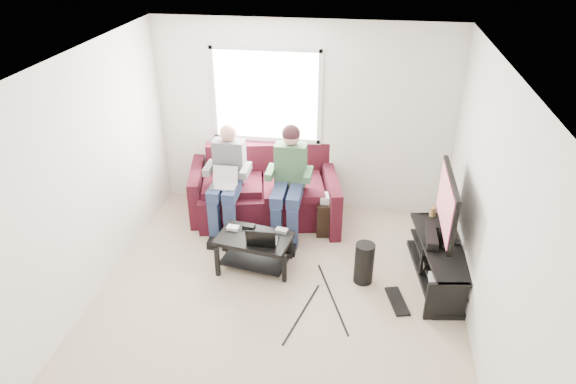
{
  "coord_description": "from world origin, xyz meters",
  "views": [
    {
      "loc": [
        0.78,
        -4.22,
        3.75
      ],
      "look_at": [
        0.04,
        0.6,
        1.07
      ],
      "focal_mm": 32.0,
      "sensor_mm": 36.0,
      "label": 1
    }
  ],
  "objects": [
    {
      "name": "controller_c",
      "position": [
        -0.06,
        0.79,
        0.44
      ],
      "size": [
        0.15,
        0.12,
        0.04
      ],
      "primitive_type": "cube",
      "rotation": [
        0.0,
        0.0,
        -0.2
      ],
      "color": "gray",
      "rests_on": "coffee_table"
    },
    {
      "name": "person_left",
      "position": [
        -0.88,
        1.44,
        0.78
      ],
      "size": [
        0.4,
        0.71,
        1.4
      ],
      "color": "navy",
      "rests_on": "sofa"
    },
    {
      "name": "console_grey",
      "position": [
        1.77,
        1.03,
        0.29
      ],
      "size": [
        0.34,
        0.26,
        0.08
      ],
      "primitive_type": "cube",
      "color": "gray",
      "rests_on": "tv_stand"
    },
    {
      "name": "laptop_black",
      "position": [
        -0.24,
        0.56,
        0.54
      ],
      "size": [
        0.36,
        0.27,
        0.24
      ],
      "primitive_type": null,
      "rotation": [
        0.0,
        0.0,
        -0.08
      ],
      "color": "black",
      "rests_on": "coffee_table"
    },
    {
      "name": "coffee_table",
      "position": [
        -0.36,
        0.64,
        0.31
      ],
      "size": [
        0.92,
        0.65,
        0.42
      ],
      "color": "black",
      "rests_on": "floor"
    },
    {
      "name": "floor",
      "position": [
        0.0,
        0.0,
        0.0
      ],
      "size": [
        4.5,
        4.5,
        0.0
      ],
      "primitive_type": "plane",
      "color": "#C7B39B",
      "rests_on": "ground"
    },
    {
      "name": "wall_back",
      "position": [
        0.0,
        2.25,
        1.3
      ],
      "size": [
        4.5,
        0.0,
        4.5
      ],
      "primitive_type": "plane",
      "rotation": [
        1.57,
        0.0,
        0.0
      ],
      "color": "white",
      "rests_on": "floor"
    },
    {
      "name": "tv_stand",
      "position": [
        1.77,
        0.73,
        0.21
      ],
      "size": [
        0.61,
        1.46,
        0.47
      ],
      "color": "black",
      "rests_on": "floor"
    },
    {
      "name": "tv",
      "position": [
        1.77,
        0.83,
        0.93
      ],
      "size": [
        0.12,
        1.1,
        0.81
      ],
      "color": "black",
      "rests_on": "tv_stand"
    },
    {
      "name": "controller_b",
      "position": [
        -0.46,
        0.82,
        0.44
      ],
      "size": [
        0.15,
        0.11,
        0.04
      ],
      "primitive_type": "cube",
      "rotation": [
        0.0,
        0.0,
        -0.14
      ],
      "color": "black",
      "rests_on": "coffee_table"
    },
    {
      "name": "controller_a",
      "position": [
        -0.64,
        0.76,
        0.44
      ],
      "size": [
        0.15,
        0.1,
        0.04
      ],
      "primitive_type": "cube",
      "rotation": [
        0.0,
        0.0,
        -0.08
      ],
      "color": "silver",
      "rests_on": "coffee_table"
    },
    {
      "name": "soundbar",
      "position": [
        1.65,
        0.83,
        0.52
      ],
      "size": [
        0.12,
        0.5,
        0.1
      ],
      "primitive_type": "cube",
      "color": "black",
      "rests_on": "tv_stand"
    },
    {
      "name": "drink_cup",
      "position": [
        1.72,
        1.36,
        0.53
      ],
      "size": [
        0.08,
        0.08,
        0.12
      ],
      "primitive_type": "cylinder",
      "color": "#A17545",
      "rests_on": "tv_stand"
    },
    {
      "name": "laptop_silver",
      "position": [
        -0.88,
        1.29,
        0.77
      ],
      "size": [
        0.37,
        0.3,
        0.24
      ],
      "primitive_type": null,
      "rotation": [
        0.0,
        0.0,
        0.28
      ],
      "color": "silver",
      "rests_on": "person_left"
    },
    {
      "name": "sofa",
      "position": [
        -0.48,
        1.82,
        0.34
      ],
      "size": [
        2.21,
        1.3,
        0.95
      ],
      "color": "#46111C",
      "rests_on": "floor"
    },
    {
      "name": "end_table",
      "position": [
        0.44,
        1.52,
        0.25
      ],
      "size": [
        0.31,
        0.31,
        0.56
      ],
      "color": "black",
      "rests_on": "floor"
    },
    {
      "name": "subwoofer",
      "position": [
        0.92,
        0.55,
        0.25
      ],
      "size": [
        0.22,
        0.22,
        0.5
      ],
      "primitive_type": "cylinder",
      "color": "black",
      "rests_on": "floor"
    },
    {
      "name": "ceiling",
      "position": [
        0.0,
        0.0,
        2.6
      ],
      "size": [
        4.5,
        4.5,
        0.0
      ],
      "primitive_type": "plane",
      "rotation": [
        3.14,
        0.0,
        0.0
      ],
      "color": "white",
      "rests_on": "wall_back"
    },
    {
      "name": "window",
      "position": [
        -0.5,
        2.23,
        1.6
      ],
      "size": [
        1.48,
        0.04,
        1.28
      ],
      "color": "white",
      "rests_on": "wall_back"
    },
    {
      "name": "console_white",
      "position": [
        1.77,
        0.33,
        0.28
      ],
      "size": [
        0.3,
        0.22,
        0.06
      ],
      "primitive_type": "cube",
      "color": "silver",
      "rests_on": "tv_stand"
    },
    {
      "name": "console_black",
      "position": [
        1.77,
        0.68,
        0.28
      ],
      "size": [
        0.38,
        0.3,
        0.07
      ],
      "primitive_type": "cube",
      "color": "black",
      "rests_on": "tv_stand"
    },
    {
      "name": "wall_left",
      "position": [
        -2.0,
        0.0,
        1.3
      ],
      "size": [
        0.0,
        4.5,
        4.5
      ],
      "primitive_type": "plane",
      "rotation": [
        1.57,
        0.0,
        1.57
      ],
      "color": "white",
      "rests_on": "floor"
    },
    {
      "name": "keyboard_floor",
      "position": [
        1.31,
        0.24,
        0.01
      ],
      "size": [
        0.27,
        0.49,
        0.03
      ],
      "primitive_type": "cube",
      "rotation": [
        0.0,
        0.0,
        0.26
      ],
      "color": "black",
      "rests_on": "floor"
    },
    {
      "name": "person_right",
      "position": [
        -0.08,
        1.46,
        0.84
      ],
      "size": [
        0.4,
        0.71,
        1.44
      ],
      "color": "navy",
      "rests_on": "sofa"
    },
    {
      "name": "wall_right",
      "position": [
        2.0,
        0.0,
        1.3
      ],
      "size": [
        0.0,
        4.5,
        4.5
      ],
      "primitive_type": "plane",
      "rotation": [
        1.57,
        0.0,
        -1.57
      ],
      "color": "white",
      "rests_on": "floor"
    }
  ]
}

